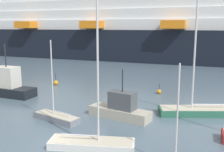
{
  "coord_description": "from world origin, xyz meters",
  "views": [
    {
      "loc": [
        9.33,
        -16.14,
        8.49
      ],
      "look_at": [
        0.0,
        13.9,
        2.61
      ],
      "focal_mm": 42.84,
      "sensor_mm": 36.0,
      "label": 1
    }
  ],
  "objects_px": {
    "fishing_boat_1": "(120,108)",
    "channel_buoy_2": "(56,83)",
    "cruise_ship": "(179,25)",
    "sailboat_2": "(57,117)",
    "sailboat_0": "(198,109)",
    "channel_buoy_1": "(159,91)",
    "sailboat_6": "(92,141)",
    "fishing_boat_0": "(6,85)"
  },
  "relations": [
    {
      "from": "fishing_boat_0",
      "to": "fishing_boat_1",
      "type": "relative_size",
      "value": 1.3
    },
    {
      "from": "sailboat_6",
      "to": "channel_buoy_2",
      "type": "relative_size",
      "value": 6.17
    },
    {
      "from": "sailboat_0",
      "to": "channel_buoy_1",
      "type": "height_order",
      "value": "sailboat_0"
    },
    {
      "from": "sailboat_2",
      "to": "sailboat_6",
      "type": "distance_m",
      "value": 6.54
    },
    {
      "from": "sailboat_0",
      "to": "fishing_boat_0",
      "type": "relative_size",
      "value": 1.53
    },
    {
      "from": "sailboat_0",
      "to": "sailboat_2",
      "type": "distance_m",
      "value": 13.51
    },
    {
      "from": "sailboat_6",
      "to": "fishing_boat_1",
      "type": "bearing_deg",
      "value": 77.79
    },
    {
      "from": "channel_buoy_2",
      "to": "fishing_boat_1",
      "type": "bearing_deg",
      "value": -40.48
    },
    {
      "from": "sailboat_6",
      "to": "fishing_boat_0",
      "type": "distance_m",
      "value": 18.77
    },
    {
      "from": "sailboat_0",
      "to": "sailboat_6",
      "type": "bearing_deg",
      "value": 37.4
    },
    {
      "from": "sailboat_2",
      "to": "sailboat_6",
      "type": "relative_size",
      "value": 0.68
    },
    {
      "from": "fishing_boat_1",
      "to": "channel_buoy_2",
      "type": "height_order",
      "value": "fishing_boat_1"
    },
    {
      "from": "fishing_boat_1",
      "to": "cruise_ship",
      "type": "bearing_deg",
      "value": 102.43
    },
    {
      "from": "fishing_boat_1",
      "to": "cruise_ship",
      "type": "height_order",
      "value": "cruise_ship"
    },
    {
      "from": "sailboat_2",
      "to": "cruise_ship",
      "type": "distance_m",
      "value": 50.52
    },
    {
      "from": "fishing_boat_0",
      "to": "cruise_ship",
      "type": "height_order",
      "value": "cruise_ship"
    },
    {
      "from": "sailboat_0",
      "to": "cruise_ship",
      "type": "relative_size",
      "value": 0.09
    },
    {
      "from": "sailboat_2",
      "to": "cruise_ship",
      "type": "height_order",
      "value": "cruise_ship"
    },
    {
      "from": "fishing_boat_0",
      "to": "channel_buoy_2",
      "type": "bearing_deg",
      "value": 72.76
    },
    {
      "from": "fishing_boat_0",
      "to": "cruise_ship",
      "type": "xyz_separation_m",
      "value": [
        17.98,
        42.91,
        7.45
      ]
    },
    {
      "from": "sailboat_0",
      "to": "channel_buoy_2",
      "type": "xyz_separation_m",
      "value": [
        -19.78,
        7.8,
        -0.21
      ]
    },
    {
      "from": "fishing_boat_1",
      "to": "channel_buoy_2",
      "type": "bearing_deg",
      "value": 154.6
    },
    {
      "from": "sailboat_6",
      "to": "fishing_boat_1",
      "type": "height_order",
      "value": "sailboat_6"
    },
    {
      "from": "sailboat_0",
      "to": "sailboat_6",
      "type": "relative_size",
      "value": 1.15
    },
    {
      "from": "cruise_ship",
      "to": "sailboat_0",
      "type": "bearing_deg",
      "value": -79.68
    },
    {
      "from": "cruise_ship",
      "to": "sailboat_2",
      "type": "bearing_deg",
      "value": -94.55
    },
    {
      "from": "sailboat_0",
      "to": "cruise_ship",
      "type": "distance_m",
      "value": 44.58
    },
    {
      "from": "fishing_boat_1",
      "to": "channel_buoy_2",
      "type": "distance_m",
      "value": 16.92
    },
    {
      "from": "fishing_boat_0",
      "to": "fishing_boat_1",
      "type": "xyz_separation_m",
      "value": [
        15.82,
        -3.84,
        -0.34
      ]
    },
    {
      "from": "sailboat_2",
      "to": "channel_buoy_2",
      "type": "distance_m",
      "value": 15.45
    },
    {
      "from": "sailboat_6",
      "to": "fishing_boat_1",
      "type": "relative_size",
      "value": 1.73
    },
    {
      "from": "sailboat_0",
      "to": "fishing_boat_1",
      "type": "xyz_separation_m",
      "value": [
        -6.91,
        -3.18,
        0.36
      ]
    },
    {
      "from": "sailboat_2",
      "to": "fishing_boat_0",
      "type": "bearing_deg",
      "value": -13.71
    },
    {
      "from": "sailboat_6",
      "to": "channel_buoy_1",
      "type": "xyz_separation_m",
      "value": [
        2.52,
        16.98,
        -0.19
      ]
    },
    {
      "from": "sailboat_0",
      "to": "fishing_boat_1",
      "type": "relative_size",
      "value": 1.99
    },
    {
      "from": "sailboat_0",
      "to": "sailboat_2",
      "type": "height_order",
      "value": "sailboat_0"
    },
    {
      "from": "channel_buoy_1",
      "to": "channel_buoy_2",
      "type": "xyz_separation_m",
      "value": [
        -15.13,
        0.64,
        0.06
      ]
    },
    {
      "from": "sailboat_6",
      "to": "sailboat_2",
      "type": "bearing_deg",
      "value": 130.93
    },
    {
      "from": "cruise_ship",
      "to": "channel_buoy_1",
      "type": "bearing_deg",
      "value": -85.74
    },
    {
      "from": "channel_buoy_2",
      "to": "cruise_ship",
      "type": "relative_size",
      "value": 0.01
    },
    {
      "from": "sailboat_2",
      "to": "sailboat_0",
      "type": "bearing_deg",
      "value": -137.57
    },
    {
      "from": "fishing_boat_1",
      "to": "fishing_boat_0",
      "type": "bearing_deg",
      "value": -178.57
    }
  ]
}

